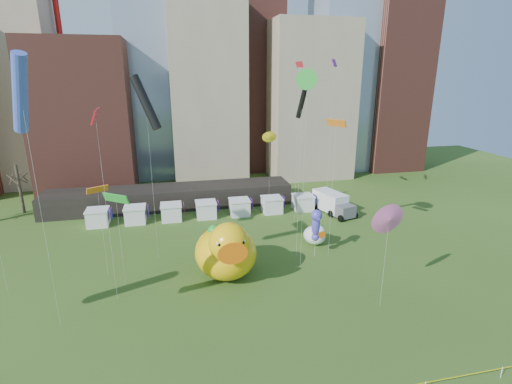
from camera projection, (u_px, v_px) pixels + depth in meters
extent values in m
cube|color=gray|center=(14.00, 70.00, 68.56)|extent=(14.00, 12.00, 42.00)
cube|color=brown|center=(85.00, 117.00, 67.79)|extent=(16.00, 14.00, 26.00)
cube|color=#8C9EB2|center=(150.00, 34.00, 73.49)|extent=(12.00, 12.00, 55.00)
cube|color=gray|center=(207.00, 92.00, 74.90)|extent=(14.00, 14.00, 34.00)
cube|color=brown|center=(250.00, 3.00, 77.58)|extent=(12.00, 12.00, 68.00)
cube|color=gray|center=(307.00, 101.00, 77.76)|extent=(16.00, 14.00, 30.00)
cube|color=#8C9EB2|center=(347.00, 55.00, 80.92)|extent=(14.00, 12.00, 48.00)
cube|color=brown|center=(392.00, 85.00, 82.88)|extent=(12.00, 12.00, 36.00)
cube|color=black|center=(171.00, 197.00, 60.96)|extent=(38.00, 6.00, 3.20)
cube|color=white|center=(98.00, 218.00, 53.44)|extent=(2.80, 2.80, 2.20)
cube|color=red|center=(111.00, 214.00, 53.67)|extent=(0.08, 1.40, 1.60)
cube|color=white|center=(135.00, 215.00, 54.48)|extent=(2.80, 2.80, 2.20)
cube|color=red|center=(148.00, 211.00, 54.70)|extent=(0.08, 1.40, 1.60)
cube|color=white|center=(171.00, 213.00, 55.51)|extent=(2.80, 2.80, 2.20)
cube|color=red|center=(184.00, 208.00, 55.74)|extent=(0.08, 1.40, 1.60)
cube|color=white|center=(206.00, 210.00, 56.54)|extent=(2.80, 2.80, 2.20)
cube|color=red|center=(218.00, 206.00, 56.77)|extent=(0.08, 1.40, 1.60)
cube|color=white|center=(240.00, 208.00, 57.58)|extent=(2.80, 2.80, 2.20)
cube|color=red|center=(251.00, 204.00, 57.80)|extent=(0.08, 1.40, 1.60)
cube|color=white|center=(272.00, 205.00, 58.61)|extent=(2.80, 2.80, 2.20)
cube|color=red|center=(283.00, 201.00, 58.84)|extent=(0.08, 1.40, 1.60)
cube|color=white|center=(303.00, 203.00, 59.65)|extent=(2.80, 2.80, 2.20)
cube|color=red|center=(314.00, 199.00, 59.87)|extent=(0.08, 1.40, 1.60)
cylinder|color=#382B21|center=(20.00, 189.00, 57.65)|extent=(0.44, 0.44, 7.50)
cylinder|color=white|center=(502.00, 372.00, 26.65)|extent=(0.06, 0.06, 0.90)
ellipsoid|color=yellow|center=(226.00, 252.00, 39.75)|extent=(6.45, 7.54, 5.25)
ellipsoid|color=yellow|center=(222.00, 242.00, 42.49)|extent=(1.76, 1.38, 2.13)
sphere|color=yellow|center=(229.00, 243.00, 36.94)|extent=(4.00, 4.00, 3.95)
cone|color=orange|center=(232.00, 251.00, 35.42)|extent=(2.19, 1.80, 2.17)
sphere|color=white|center=(219.00, 243.00, 35.54)|extent=(0.71, 0.71, 0.71)
sphere|color=white|center=(242.00, 241.00, 36.01)|extent=(0.71, 0.71, 0.71)
sphere|color=black|center=(220.00, 245.00, 35.23)|extent=(0.36, 0.36, 0.36)
sphere|color=black|center=(243.00, 243.00, 35.70)|extent=(0.36, 0.36, 0.36)
ellipsoid|color=white|center=(314.00, 235.00, 47.73)|extent=(2.85, 3.28, 2.19)
ellipsoid|color=white|center=(310.00, 232.00, 48.85)|extent=(0.76, 0.61, 0.89)
sphere|color=white|center=(318.00, 232.00, 46.57)|extent=(1.75, 1.75, 1.64)
cone|color=orange|center=(321.00, 234.00, 45.95)|extent=(0.95, 0.80, 0.90)
sphere|color=white|center=(316.00, 232.00, 45.97)|extent=(0.30, 0.30, 0.30)
sphere|color=white|center=(323.00, 231.00, 46.22)|extent=(0.30, 0.30, 0.30)
sphere|color=black|center=(317.00, 232.00, 45.84)|extent=(0.15, 0.15, 0.15)
sphere|color=black|center=(324.00, 231.00, 46.09)|extent=(0.15, 0.15, 0.15)
cylinder|color=silver|center=(214.00, 257.00, 40.40)|extent=(0.03, 0.03, 3.60)
ellipsoid|color=green|center=(214.00, 242.00, 39.87)|extent=(1.14, 1.02, 2.42)
sphere|color=green|center=(213.00, 231.00, 39.35)|extent=(1.54, 1.54, 1.24)
cone|color=green|center=(214.00, 233.00, 38.85)|extent=(0.64, 0.86, 0.43)
sphere|color=green|center=(214.00, 254.00, 40.32)|extent=(0.87, 0.87, 0.87)
cylinder|color=silver|center=(315.00, 241.00, 44.01)|extent=(0.03, 0.03, 3.84)
ellipsoid|color=#4D45D0|center=(316.00, 226.00, 43.45)|extent=(1.11, 0.97, 2.47)
sphere|color=#4D45D0|center=(317.00, 215.00, 42.92)|extent=(1.49, 1.49, 1.26)
cone|color=#4D45D0|center=(319.00, 218.00, 42.41)|extent=(0.59, 0.86, 0.44)
sphere|color=#4D45D0|center=(315.00, 237.00, 43.91)|extent=(0.88, 0.88, 0.88)
cube|color=white|center=(330.00, 201.00, 58.75)|extent=(4.09, 6.06, 2.77)
cube|color=#595960|center=(345.00, 211.00, 55.93)|extent=(3.00, 2.62, 1.77)
cylinder|color=black|center=(331.00, 214.00, 56.80)|extent=(0.54, 1.03, 1.00)
cylinder|color=black|center=(345.00, 211.00, 58.06)|extent=(0.54, 1.03, 1.00)
cylinder|color=black|center=(315.00, 206.00, 59.96)|extent=(0.54, 1.03, 1.00)
cylinder|color=black|center=(329.00, 204.00, 61.22)|extent=(0.54, 1.03, 1.00)
cylinder|color=silver|center=(107.00, 215.00, 33.50)|extent=(0.02, 0.02, 17.03)
cube|color=red|center=(95.00, 116.00, 31.01)|extent=(0.77, 3.73, 1.13)
cylinder|color=silver|center=(152.00, 186.00, 41.47)|extent=(0.02, 0.02, 17.47)
cylinder|color=black|center=(146.00, 103.00, 38.91)|extent=(3.25, 2.60, 5.56)
cylinder|color=silver|center=(121.00, 242.00, 37.54)|extent=(0.02, 0.02, 9.06)
cube|color=green|center=(116.00, 198.00, 36.21)|extent=(2.56, 2.10, 0.89)
cylinder|color=silver|center=(42.00, 221.00, 29.52)|extent=(0.02, 0.02, 18.94)
cylinder|color=blue|center=(20.00, 94.00, 26.74)|extent=(2.67, 3.33, 5.70)
cylinder|color=silver|center=(103.00, 234.00, 39.04)|extent=(0.02, 0.02, 9.42)
cube|color=orange|center=(97.00, 189.00, 37.66)|extent=(1.98, 1.37, 0.66)
cylinder|color=silver|center=(330.00, 144.00, 53.96)|extent=(0.02, 0.02, 21.66)
cube|color=purple|center=(334.00, 63.00, 50.78)|extent=(2.07, 2.98, 0.99)
cylinder|color=silver|center=(297.00, 146.00, 53.16)|extent=(0.02, 0.02, 21.46)
cube|color=red|center=(299.00, 64.00, 50.01)|extent=(0.42, 2.47, 0.77)
cylinder|color=silver|center=(384.00, 264.00, 33.88)|extent=(0.02, 0.02, 8.44)
cone|color=pink|center=(389.00, 219.00, 32.64)|extent=(2.52, 1.05, 2.54)
cylinder|color=silver|center=(299.00, 185.00, 41.93)|extent=(0.02, 0.02, 17.33)
cylinder|color=black|center=(301.00, 104.00, 39.38)|extent=(0.76, 1.84, 3.04)
cylinder|color=silver|center=(304.00, 180.00, 39.34)|extent=(0.02, 0.02, 19.77)
cone|color=green|center=(307.00, 79.00, 36.44)|extent=(0.98, 1.94, 1.99)
cylinder|color=silver|center=(269.00, 179.00, 54.52)|extent=(0.02, 0.02, 11.98)
cone|color=yellow|center=(270.00, 137.00, 52.76)|extent=(1.47, 0.48, 1.47)
cylinder|color=silver|center=(332.00, 193.00, 42.59)|extent=(0.02, 0.02, 15.33)
cube|color=orange|center=(336.00, 123.00, 40.34)|extent=(1.48, 2.36, 0.77)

